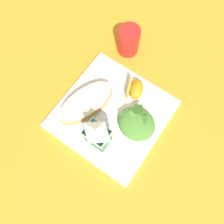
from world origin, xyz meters
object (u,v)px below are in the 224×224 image
at_px(milk_carton, 97,135).
at_px(drinking_red_cup, 129,41).
at_px(cheesy_pizza_bread, 86,103).
at_px(orange_wedge_front, 136,89).
at_px(white_plate, 112,114).
at_px(green_salad_pile, 136,123).

xyz_separation_m(milk_carton, drinking_red_cup, (0.10, -0.29, -0.03)).
distance_m(cheesy_pizza_bread, orange_wedge_front, 0.14).
bearing_deg(white_plate, drinking_red_cup, -67.88).
bearing_deg(green_salad_pile, cheesy_pizza_bread, 11.53).
xyz_separation_m(cheesy_pizza_bread, milk_carton, (-0.08, 0.06, 0.04)).
bearing_deg(white_plate, orange_wedge_front, -101.45).
bearing_deg(orange_wedge_front, cheesy_pizza_bread, 51.27).
xyz_separation_m(green_salad_pile, milk_carton, (0.06, 0.09, 0.04)).
xyz_separation_m(white_plate, milk_carton, (-0.01, 0.08, 0.07)).
xyz_separation_m(milk_carton, orange_wedge_front, (-0.00, -0.17, -0.04)).
bearing_deg(milk_carton, cheesy_pizza_bread, -35.46).
xyz_separation_m(cheesy_pizza_bread, orange_wedge_front, (-0.09, -0.11, 0.00)).
relative_size(green_salad_pile, drinking_red_cup, 1.15).
xyz_separation_m(cheesy_pizza_bread, green_salad_pile, (-0.14, -0.03, 0.00)).
height_order(cheesy_pizza_bread, drinking_red_cup, drinking_red_cup).
height_order(milk_carton, drinking_red_cup, milk_carton).
xyz_separation_m(orange_wedge_front, drinking_red_cup, (0.10, -0.12, 0.01)).
distance_m(white_plate, cheesy_pizza_bread, 0.08).
xyz_separation_m(white_plate, orange_wedge_front, (-0.02, -0.09, 0.03)).
distance_m(green_salad_pile, orange_wedge_front, 0.10).
bearing_deg(cheesy_pizza_bread, milk_carton, 144.54).
height_order(orange_wedge_front, drinking_red_cup, drinking_red_cup).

